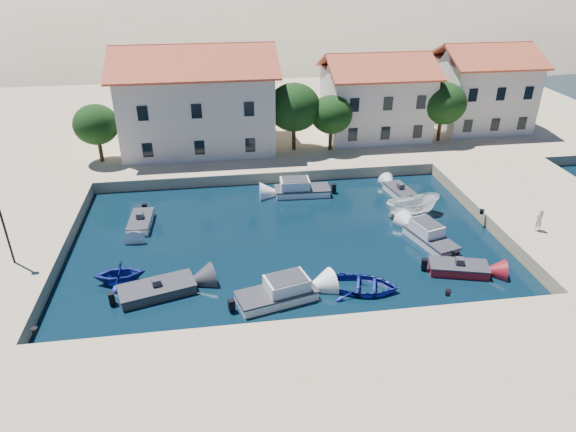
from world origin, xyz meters
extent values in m
plane|color=black|center=(0.00, 0.00, 0.00)|extent=(400.00, 400.00, 0.00)
cube|color=tan|center=(0.00, -6.00, 0.50)|extent=(52.00, 12.00, 1.00)
cube|color=tan|center=(20.50, 10.00, 0.50)|extent=(11.00, 20.00, 1.00)
cube|color=tan|center=(-19.00, 10.00, 0.50)|extent=(8.00, 20.00, 1.00)
cube|color=tan|center=(2.00, 38.00, 0.50)|extent=(80.00, 36.00, 1.00)
ellipsoid|color=tan|center=(-10.00, 110.00, -20.00)|extent=(198.00, 126.00, 72.00)
ellipsoid|color=tan|center=(35.00, 130.00, -25.00)|extent=(220.00, 176.00, 99.00)
cube|color=beige|center=(-6.00, 28.00, 4.75)|extent=(14.00, 9.00, 7.50)
pyramid|color=#AA3826|center=(-6.00, 28.00, 9.60)|extent=(14.70, 9.45, 2.20)
cube|color=beige|center=(12.00, 29.00, 4.25)|extent=(10.00, 8.00, 6.50)
pyramid|color=#AA3826|center=(12.00, 29.00, 8.40)|extent=(10.50, 8.40, 1.80)
cube|color=beige|center=(24.00, 30.00, 4.50)|extent=(9.00, 8.00, 7.00)
pyramid|color=#AA3826|center=(24.00, 30.00, 8.90)|extent=(9.45, 8.40, 1.80)
cylinder|color=#382314|center=(-15.00, 25.00, 2.25)|extent=(0.36, 0.36, 2.50)
ellipsoid|color=black|center=(-15.00, 25.00, 4.50)|extent=(4.00, 4.00, 3.60)
cylinder|color=#382314|center=(3.00, 25.50, 2.50)|extent=(0.36, 0.36, 3.00)
ellipsoid|color=black|center=(3.00, 25.50, 5.20)|extent=(5.00, 5.00, 4.50)
cylinder|color=#382314|center=(6.50, 25.00, 2.25)|extent=(0.36, 0.36, 2.50)
ellipsoid|color=black|center=(6.50, 25.00, 4.50)|extent=(4.00, 4.00, 3.60)
cylinder|color=#382314|center=(18.00, 26.00, 2.38)|extent=(0.36, 0.36, 2.75)
ellipsoid|color=black|center=(18.00, 26.00, 4.85)|extent=(4.60, 4.60, 4.14)
cylinder|color=black|center=(-17.50, 8.00, 4.00)|extent=(0.14, 0.14, 6.00)
cylinder|color=black|center=(-14.30, 0.80, 1.15)|extent=(0.36, 0.36, 0.30)
cylinder|color=black|center=(8.00, 0.80, 1.15)|extent=(0.36, 0.36, 0.30)
cylinder|color=black|center=(14.70, 10.00, 1.15)|extent=(0.36, 0.36, 0.30)
cube|color=#343339|center=(-8.56, 4.76, 0.25)|extent=(4.74, 3.06, 0.90)
cube|color=#343339|center=(-8.56, 4.76, 0.58)|extent=(4.85, 3.12, 0.10)
cube|color=#343339|center=(-8.56, 4.76, 0.80)|extent=(0.62, 0.62, 0.50)
cube|color=white|center=(-1.53, 3.09, 0.25)|extent=(4.95, 3.06, 0.90)
cube|color=#343339|center=(-1.53, 3.09, 0.58)|extent=(5.07, 3.12, 0.10)
cube|color=white|center=(-1.53, 3.09, 0.95)|extent=(2.78, 2.23, 0.90)
imported|color=navy|center=(3.78, 3.37, 0.00)|extent=(5.13, 4.32, 0.91)
cube|color=maroon|center=(10.38, 4.33, 0.25)|extent=(3.90, 2.51, 0.90)
cube|color=#343339|center=(10.38, 4.33, 0.58)|extent=(3.99, 2.57, 0.10)
cube|color=#343339|center=(10.38, 4.33, 0.80)|extent=(0.62, 0.62, 0.50)
cube|color=white|center=(10.01, 8.00, 0.25)|extent=(2.82, 4.55, 0.90)
cube|color=#343339|center=(10.01, 8.00, 0.58)|extent=(2.88, 4.65, 0.10)
cube|color=white|center=(10.01, 8.00, 0.95)|extent=(2.02, 2.56, 0.90)
imported|color=white|center=(10.29, 12.44, 0.00)|extent=(4.60, 2.19, 1.71)
cube|color=white|center=(10.56, 15.98, 0.25)|extent=(2.09, 3.51, 0.90)
cube|color=#343339|center=(10.56, 15.98, 0.58)|extent=(2.14, 3.59, 0.10)
cube|color=#343339|center=(10.56, 15.98, 0.80)|extent=(0.58, 0.58, 0.50)
imported|color=navy|center=(-10.95, 6.32, 0.00)|extent=(3.22, 2.81, 1.63)
cube|color=white|center=(-10.46, 13.68, 0.25)|extent=(1.71, 3.54, 0.90)
cube|color=#343339|center=(-10.46, 13.68, 0.58)|extent=(1.74, 3.62, 0.10)
cube|color=#343339|center=(-10.46, 13.68, 0.80)|extent=(0.52, 0.52, 0.50)
cube|color=white|center=(2.45, 17.34, 0.25)|extent=(4.57, 2.08, 0.90)
cube|color=#343339|center=(2.45, 17.34, 0.58)|extent=(4.68, 2.12, 0.10)
cube|color=white|center=(2.45, 17.34, 0.95)|extent=(2.44, 1.71, 0.90)
imported|color=beige|center=(17.32, 7.09, 1.83)|extent=(0.68, 0.53, 1.67)
camera|label=1|loc=(-4.42, -21.34, 18.56)|focal=32.00mm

